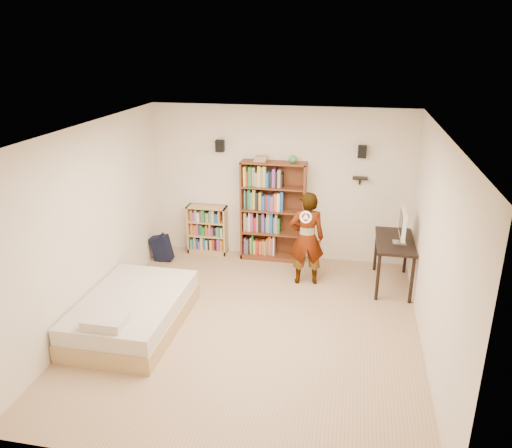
{
  "coord_description": "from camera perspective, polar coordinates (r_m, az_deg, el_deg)",
  "views": [
    {
      "loc": [
        1.21,
        -5.82,
        3.72
      ],
      "look_at": [
        -0.06,
        0.6,
        1.29
      ],
      "focal_mm": 35.0,
      "sensor_mm": 36.0,
      "label": 1
    }
  ],
  "objects": [
    {
      "name": "crown_molding",
      "position": [
        6.03,
        -0.55,
        10.34
      ],
      "size": [
        4.5,
        5.0,
        0.06
      ],
      "color": "silver",
      "rests_on": "room_shell"
    },
    {
      "name": "ground",
      "position": [
        7.01,
        -0.48,
        -11.69
      ],
      "size": [
        4.5,
        5.0,
        0.01
      ],
      "primitive_type": "cube",
      "color": "tan",
      "rests_on": "ground"
    },
    {
      "name": "navy_bag",
      "position": [
        9.03,
        -10.72,
        -2.68
      ],
      "size": [
        0.36,
        0.24,
        0.48
      ],
      "primitive_type": null,
      "rotation": [
        0.0,
        0.0,
        -0.02
      ],
      "color": "black",
      "rests_on": "ground"
    },
    {
      "name": "daybed",
      "position": [
        7.07,
        -13.93,
        -9.33
      ],
      "size": [
        1.27,
        1.96,
        0.58
      ],
      "primitive_type": null,
      "color": "silver",
      "rests_on": "ground"
    },
    {
      "name": "imac",
      "position": [
        7.87,
        16.24,
        -0.28
      ],
      "size": [
        0.18,
        0.55,
        0.54
      ],
      "primitive_type": null,
      "rotation": [
        0.0,
        0.0,
        -0.13
      ],
      "color": "white",
      "rests_on": "computer_desk"
    },
    {
      "name": "low_bookshelf",
      "position": [
        9.17,
        -5.56,
        -0.65
      ],
      "size": [
        0.72,
        0.27,
        0.9
      ],
      "primitive_type": null,
      "color": "tan",
      "rests_on": "ground"
    },
    {
      "name": "speaker_left",
      "position": [
        8.69,
        -4.14,
        8.9
      ],
      "size": [
        0.14,
        0.12,
        0.2
      ],
      "primitive_type": "cube",
      "color": "black",
      "rests_on": "room_shell"
    },
    {
      "name": "computer_desk",
      "position": [
        8.22,
        15.37,
        -4.31
      ],
      "size": [
        0.58,
        1.15,
        0.78
      ],
      "primitive_type": null,
      "color": "black",
      "rests_on": "ground"
    },
    {
      "name": "wall_shelf",
      "position": [
        8.51,
        11.82,
        5.15
      ],
      "size": [
        0.25,
        0.16,
        0.02
      ],
      "primitive_type": "cube",
      "color": "black",
      "rests_on": "room_shell"
    },
    {
      "name": "person",
      "position": [
        7.92,
        5.81,
        -1.66
      ],
      "size": [
        0.62,
        0.47,
        1.53
      ],
      "primitive_type": "imported",
      "rotation": [
        0.0,
        0.0,
        3.33
      ],
      "color": "black",
      "rests_on": "ground"
    },
    {
      "name": "tall_bookshelf",
      "position": [
        8.73,
        1.96,
        1.42
      ],
      "size": [
        1.12,
        0.33,
        1.77
      ],
      "primitive_type": null,
      "color": "brown",
      "rests_on": "ground"
    },
    {
      "name": "wii_wheel",
      "position": [
        7.49,
        5.72,
        0.77
      ],
      "size": [
        0.19,
        0.07,
        0.19
      ],
      "primitive_type": "torus",
      "rotation": [
        1.36,
        0.0,
        0.0
      ],
      "color": "white",
      "rests_on": "person"
    },
    {
      "name": "room_shell",
      "position": [
        6.26,
        -0.52,
        2.12
      ],
      "size": [
        4.52,
        5.02,
        2.71
      ],
      "color": "white",
      "rests_on": "ground"
    },
    {
      "name": "speaker_right",
      "position": [
        8.4,
        12.04,
        8.1
      ],
      "size": [
        0.14,
        0.12,
        0.2
      ],
      "primitive_type": "cube",
      "color": "black",
      "rests_on": "room_shell"
    }
  ]
}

